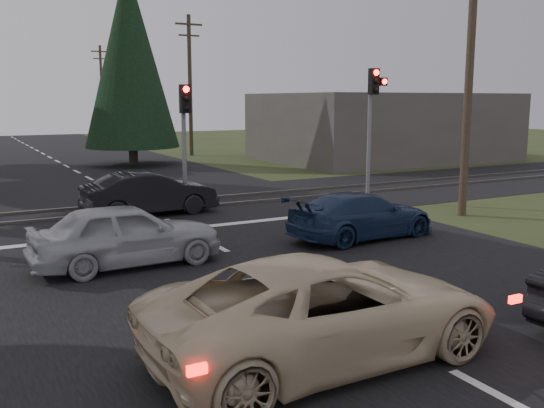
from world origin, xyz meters
TOP-DOWN VIEW (x-y plane):
  - ground at (0.00, 0.00)m, footprint 120.00×120.00m
  - road at (0.00, 10.00)m, footprint 14.00×100.00m
  - rail_corridor at (0.00, 12.00)m, footprint 120.00×8.00m
  - stop_line at (0.00, 8.20)m, footprint 13.00×0.35m
  - rail_near at (0.00, 11.20)m, footprint 120.00×0.12m
  - rail_far at (0.00, 12.80)m, footprint 120.00×0.12m
  - traffic_signal_right at (7.55, 9.47)m, footprint 0.68×0.48m
  - traffic_signal_center at (1.00, 10.68)m, footprint 0.32×0.48m
  - utility_pole_near at (8.50, 6.00)m, footprint 1.80×0.26m
  - utility_pole_mid at (8.50, 30.00)m, footprint 1.80×0.26m
  - utility_pole_far at (8.50, 55.00)m, footprint 1.80×0.26m
  - conifer_tree at (3.50, 26.00)m, footprint 5.20×5.20m
  - building_right at (18.00, 22.00)m, footprint 14.00×10.00m
  - cream_coupe at (-1.27, -1.00)m, footprint 5.27×2.52m
  - silver_car at (-2.45, 5.13)m, footprint 4.19×1.80m
  - blue_sedan at (3.73, 4.88)m, footprint 4.32×2.04m
  - dark_car_far at (-0.20, 10.75)m, footprint 4.25×1.62m

SIDE VIEW (x-z plane):
  - ground at x=0.00m, z-range 0.00..0.00m
  - road at x=0.00m, z-range 0.00..0.01m
  - rail_corridor at x=0.00m, z-range 0.00..0.01m
  - stop_line at x=0.00m, z-range 0.01..0.01m
  - rail_near at x=0.00m, z-range 0.00..0.10m
  - rail_far at x=0.00m, z-range 0.00..0.10m
  - blue_sedan at x=3.73m, z-range 0.00..1.22m
  - dark_car_far at x=-0.20m, z-range 0.00..1.38m
  - silver_car at x=-2.45m, z-range 0.00..1.41m
  - cream_coupe at x=-1.27m, z-range 0.00..1.45m
  - building_right at x=18.00m, z-range 0.00..4.00m
  - traffic_signal_center at x=1.00m, z-range 0.76..4.86m
  - traffic_signal_right at x=7.55m, z-range 0.96..5.66m
  - utility_pole_near at x=8.50m, z-range 0.23..9.23m
  - utility_pole_mid at x=8.50m, z-range 0.23..9.23m
  - utility_pole_far at x=8.50m, z-range 0.23..9.23m
  - conifer_tree at x=3.50m, z-range 0.49..11.49m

